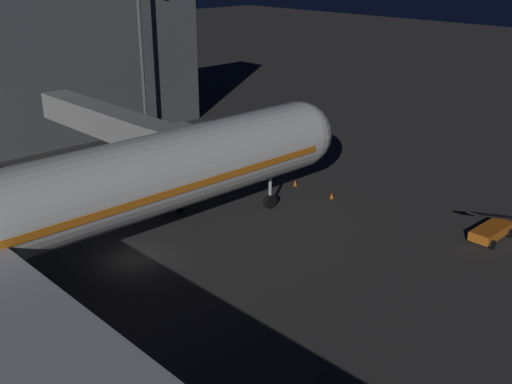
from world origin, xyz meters
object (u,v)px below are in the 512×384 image
object	(u,v)px
jet_bridge	(123,128)
traffic_cone_nose_starboard	(295,183)
traffic_cone_nose_port	(332,195)
belt_loader	(492,229)
apron_floodlight_mast	(141,45)

from	to	relation	value
jet_bridge	traffic_cone_nose_starboard	size ratio (longest dim) A/B	41.52
traffic_cone_nose_port	traffic_cone_nose_starboard	bearing A→B (deg)	0.00
belt_loader	traffic_cone_nose_port	world-z (taller)	belt_loader
jet_bridge	apron_floodlight_mast	size ratio (longest dim) A/B	1.24
jet_bridge	apron_floodlight_mast	world-z (taller)	apron_floodlight_mast
traffic_cone_nose_port	traffic_cone_nose_starboard	world-z (taller)	same
jet_bridge	traffic_cone_nose_starboard	distance (m)	16.37
jet_bridge	traffic_cone_nose_port	size ratio (longest dim) A/B	41.52
apron_floodlight_mast	belt_loader	bearing A→B (deg)	-176.14
jet_bridge	belt_loader	xyz separation A→B (m)	(-28.12, -13.91, -4.95)
jet_bridge	apron_floodlight_mast	distance (m)	17.99
jet_bridge	apron_floodlight_mast	bearing A→B (deg)	-39.90
traffic_cone_nose_port	apron_floodlight_mast	bearing A→B (deg)	1.25
jet_bridge	traffic_cone_nose_starboard	xyz separation A→B (m)	(-10.01, -11.72, -5.51)
apron_floodlight_mast	belt_loader	xyz separation A→B (m)	(-41.41, -2.80, -9.78)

